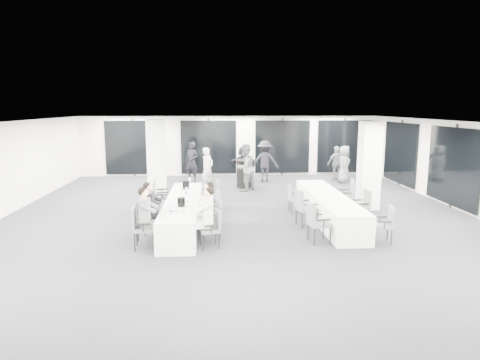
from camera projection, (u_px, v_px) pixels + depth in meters
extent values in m
cube|color=black|center=(239.00, 219.00, 12.60)|extent=(14.00, 16.00, 0.02)
cube|color=white|center=(239.00, 122.00, 12.12)|extent=(14.00, 16.00, 0.02)
cube|color=silver|center=(473.00, 169.00, 12.76)|extent=(0.02, 16.00, 2.80)
cube|color=silver|center=(230.00, 146.00, 20.24)|extent=(14.00, 0.02, 2.80)
cube|color=silver|center=(282.00, 286.00, 4.48)|extent=(14.00, 0.02, 2.80)
cube|color=black|center=(230.00, 147.00, 20.18)|extent=(13.60, 0.06, 2.50)
cube|color=black|center=(453.00, 166.00, 13.74)|extent=(0.06, 14.00, 2.50)
cube|color=white|center=(156.00, 159.00, 15.35)|extent=(0.60, 0.60, 2.80)
cube|color=white|center=(369.00, 165.00, 13.58)|extent=(0.60, 0.60, 2.80)
cube|color=white|center=(183.00, 212.00, 11.77)|extent=(0.90, 5.00, 0.75)
cube|color=white|center=(328.00, 208.00, 12.31)|extent=(0.90, 5.00, 0.75)
cylinder|color=black|center=(245.00, 174.00, 17.33)|extent=(0.70, 0.70, 1.11)
cylinder|color=black|center=(245.00, 160.00, 17.24)|extent=(0.80, 0.80, 0.02)
cube|color=#52545A|center=(144.00, 229.00, 9.88)|extent=(0.51, 0.53, 0.08)
cube|color=#52545A|center=(134.00, 217.00, 9.80)|extent=(0.09, 0.48, 0.48)
cylinder|color=black|center=(137.00, 237.00, 10.10)|extent=(0.04, 0.04, 0.42)
cylinder|color=black|center=(135.00, 242.00, 9.69)|extent=(0.04, 0.04, 0.42)
cylinder|color=black|center=(155.00, 236.00, 10.15)|extent=(0.04, 0.04, 0.42)
cylinder|color=black|center=(153.00, 242.00, 9.74)|extent=(0.04, 0.04, 0.42)
cube|color=black|center=(145.00, 218.00, 10.10)|extent=(0.35, 0.06, 0.04)
cube|color=black|center=(143.00, 224.00, 9.59)|extent=(0.35, 0.06, 0.04)
cube|color=#52545A|center=(149.00, 221.00, 10.54)|extent=(0.57, 0.58, 0.08)
cube|color=#52545A|center=(140.00, 210.00, 10.54)|extent=(0.17, 0.47, 0.46)
cylinder|color=black|center=(145.00, 228.00, 10.82)|extent=(0.04, 0.04, 0.41)
cylinder|color=black|center=(138.00, 233.00, 10.43)|extent=(0.04, 0.04, 0.41)
cylinder|color=black|center=(160.00, 229.00, 10.74)|extent=(0.04, 0.04, 0.41)
cylinder|color=black|center=(154.00, 234.00, 10.35)|extent=(0.04, 0.04, 0.41)
cube|color=black|center=(153.00, 212.00, 10.76)|extent=(0.34, 0.12, 0.04)
cube|color=black|center=(145.00, 217.00, 10.27)|extent=(0.34, 0.12, 0.04)
cube|color=#52545A|center=(153.00, 214.00, 11.33)|extent=(0.46, 0.48, 0.08)
cube|color=#52545A|center=(145.00, 205.00, 11.26)|extent=(0.08, 0.44, 0.44)
cylinder|color=black|center=(147.00, 221.00, 11.53)|extent=(0.03, 0.03, 0.39)
cylinder|color=black|center=(146.00, 225.00, 11.16)|extent=(0.03, 0.03, 0.39)
cylinder|color=black|center=(161.00, 221.00, 11.58)|extent=(0.03, 0.03, 0.39)
cylinder|color=black|center=(161.00, 225.00, 11.21)|extent=(0.03, 0.03, 0.39)
cube|color=black|center=(154.00, 206.00, 11.53)|extent=(0.32, 0.06, 0.04)
cube|color=black|center=(153.00, 211.00, 11.07)|extent=(0.32, 0.06, 0.04)
cube|color=#52545A|center=(159.00, 203.00, 12.42)|extent=(0.58, 0.60, 0.09)
cube|color=#52545A|center=(151.00, 193.00, 12.40)|extent=(0.16, 0.50, 0.49)
cylinder|color=black|center=(154.00, 210.00, 12.70)|extent=(0.04, 0.04, 0.44)
cylinder|color=black|center=(150.00, 213.00, 12.28)|extent=(0.04, 0.04, 0.44)
cylinder|color=black|center=(168.00, 210.00, 12.65)|extent=(0.04, 0.04, 0.44)
cylinder|color=black|center=(164.00, 214.00, 12.23)|extent=(0.04, 0.04, 0.44)
cube|color=black|center=(162.00, 195.00, 12.65)|extent=(0.37, 0.11, 0.04)
cube|color=black|center=(156.00, 199.00, 12.13)|extent=(0.37, 0.11, 0.04)
cube|color=#52545A|center=(163.00, 197.00, 13.31)|extent=(0.56, 0.58, 0.09)
cube|color=#52545A|center=(155.00, 188.00, 13.21)|extent=(0.14, 0.49, 0.49)
cylinder|color=black|center=(156.00, 204.00, 13.52)|extent=(0.04, 0.04, 0.44)
cylinder|color=black|center=(156.00, 207.00, 13.11)|extent=(0.04, 0.04, 0.44)
cylinder|color=black|center=(169.00, 203.00, 13.60)|extent=(0.04, 0.04, 0.44)
cylinder|color=black|center=(170.00, 206.00, 13.19)|extent=(0.04, 0.04, 0.44)
cube|color=black|center=(162.00, 189.00, 13.54)|extent=(0.36, 0.10, 0.04)
cube|color=black|center=(163.00, 193.00, 13.02)|extent=(0.36, 0.10, 0.04)
cube|color=#52545A|center=(209.00, 230.00, 9.93)|extent=(0.51, 0.52, 0.07)
cube|color=#52545A|center=(218.00, 219.00, 9.94)|extent=(0.14, 0.43, 0.43)
cylinder|color=black|center=(219.00, 241.00, 9.84)|extent=(0.03, 0.03, 0.38)
cylinder|color=black|center=(216.00, 236.00, 10.19)|extent=(0.03, 0.03, 0.38)
cylinder|color=black|center=(203.00, 242.00, 9.75)|extent=(0.03, 0.03, 0.38)
cylinder|color=black|center=(200.00, 238.00, 10.10)|extent=(0.03, 0.03, 0.38)
cube|color=black|center=(211.00, 226.00, 9.68)|extent=(0.32, 0.10, 0.04)
cube|color=black|center=(207.00, 221.00, 10.13)|extent=(0.32, 0.10, 0.04)
cube|color=#52545A|center=(210.00, 220.00, 10.59)|extent=(0.57, 0.59, 0.08)
cube|color=#52545A|center=(219.00, 208.00, 10.60)|extent=(0.16, 0.49, 0.48)
cylinder|color=black|center=(220.00, 232.00, 10.48)|extent=(0.04, 0.04, 0.43)
cylinder|color=black|center=(216.00, 227.00, 10.88)|extent=(0.04, 0.04, 0.43)
cylinder|color=black|center=(203.00, 233.00, 10.38)|extent=(0.04, 0.04, 0.43)
cylinder|color=black|center=(200.00, 228.00, 10.78)|extent=(0.04, 0.04, 0.43)
cube|color=black|center=(212.00, 216.00, 10.31)|extent=(0.36, 0.11, 0.04)
cube|color=black|center=(208.00, 211.00, 10.81)|extent=(0.36, 0.11, 0.04)
cube|color=#52545A|center=(210.00, 210.00, 11.63)|extent=(0.57, 0.59, 0.08)
cube|color=#52545A|center=(218.00, 200.00, 11.64)|extent=(0.16, 0.48, 0.47)
cylinder|color=black|center=(219.00, 221.00, 11.53)|extent=(0.04, 0.04, 0.42)
cylinder|color=black|center=(216.00, 217.00, 11.92)|extent=(0.04, 0.04, 0.42)
cylinder|color=black|center=(204.00, 222.00, 11.42)|extent=(0.04, 0.04, 0.42)
cylinder|color=black|center=(201.00, 218.00, 11.81)|extent=(0.04, 0.04, 0.42)
cube|color=black|center=(212.00, 206.00, 11.35)|extent=(0.35, 0.12, 0.04)
cube|color=black|center=(208.00, 202.00, 11.84)|extent=(0.35, 0.12, 0.04)
cube|color=#52545A|center=(210.00, 206.00, 12.30)|extent=(0.46, 0.48, 0.07)
cube|color=#52545A|center=(217.00, 198.00, 12.25)|extent=(0.09, 0.43, 0.42)
cylinder|color=black|center=(216.00, 216.00, 12.15)|extent=(0.03, 0.03, 0.38)
cylinder|color=black|center=(217.00, 212.00, 12.52)|extent=(0.03, 0.03, 0.38)
cylinder|color=black|center=(203.00, 215.00, 12.17)|extent=(0.03, 0.03, 0.38)
cylinder|color=black|center=(205.00, 212.00, 12.53)|extent=(0.03, 0.03, 0.38)
cube|color=black|center=(210.00, 203.00, 12.05)|extent=(0.31, 0.06, 0.04)
cube|color=black|center=(211.00, 199.00, 12.50)|extent=(0.31, 0.06, 0.04)
cube|color=#52545A|center=(211.00, 196.00, 13.48)|extent=(0.47, 0.49, 0.08)
cube|color=#52545A|center=(218.00, 188.00, 13.45)|extent=(0.07, 0.47, 0.47)
cylinder|color=black|center=(217.00, 205.00, 13.34)|extent=(0.04, 0.04, 0.41)
cylinder|color=black|center=(217.00, 202.00, 13.74)|extent=(0.04, 0.04, 0.41)
cylinder|color=black|center=(204.00, 205.00, 13.31)|extent=(0.04, 0.04, 0.41)
cylinder|color=black|center=(205.00, 203.00, 13.71)|extent=(0.04, 0.04, 0.41)
cube|color=black|center=(211.00, 192.00, 13.20)|extent=(0.34, 0.04, 0.04)
cube|color=black|center=(211.00, 189.00, 13.70)|extent=(0.34, 0.04, 0.04)
cube|color=#52545A|center=(319.00, 224.00, 10.29)|extent=(0.54, 0.56, 0.08)
cube|color=#52545A|center=(311.00, 214.00, 10.20)|extent=(0.14, 0.47, 0.47)
cylinder|color=black|center=(308.00, 232.00, 10.48)|extent=(0.04, 0.04, 0.42)
cylinder|color=black|center=(314.00, 237.00, 10.09)|extent=(0.04, 0.04, 0.42)
cylinder|color=black|center=(323.00, 231.00, 10.57)|extent=(0.04, 0.04, 0.42)
cylinder|color=black|center=(330.00, 236.00, 10.18)|extent=(0.04, 0.04, 0.42)
cube|color=black|center=(315.00, 215.00, 10.50)|extent=(0.35, 0.10, 0.04)
cube|color=black|center=(324.00, 220.00, 10.02)|extent=(0.35, 0.10, 0.04)
cube|color=#52545A|center=(307.00, 209.00, 11.71)|extent=(0.58, 0.60, 0.09)
cube|color=#52545A|center=(299.00, 199.00, 11.60)|extent=(0.16, 0.49, 0.49)
cylinder|color=black|center=(296.00, 217.00, 11.91)|extent=(0.04, 0.04, 0.44)
cylinder|color=black|center=(302.00, 221.00, 11.50)|extent=(0.04, 0.04, 0.44)
cylinder|color=black|center=(310.00, 216.00, 12.01)|extent=(0.04, 0.04, 0.44)
cylinder|color=black|center=(317.00, 220.00, 11.61)|extent=(0.04, 0.04, 0.44)
cube|color=black|center=(303.00, 200.00, 11.93)|extent=(0.36, 0.12, 0.04)
cube|color=black|center=(311.00, 205.00, 11.43)|extent=(0.36, 0.12, 0.04)
cube|color=#52545A|center=(296.00, 199.00, 13.23)|extent=(0.44, 0.45, 0.07)
cube|color=#52545A|center=(290.00, 192.00, 13.17)|extent=(0.07, 0.42, 0.42)
cylinder|color=black|center=(289.00, 205.00, 13.43)|extent=(0.03, 0.03, 0.37)
cylinder|color=black|center=(291.00, 208.00, 13.07)|extent=(0.03, 0.03, 0.37)
cylinder|color=black|center=(300.00, 205.00, 13.46)|extent=(0.03, 0.03, 0.37)
cylinder|color=black|center=(303.00, 208.00, 13.10)|extent=(0.03, 0.03, 0.37)
cube|color=black|center=(295.00, 193.00, 13.43)|extent=(0.31, 0.05, 0.04)
cube|color=black|center=(298.00, 196.00, 12.98)|extent=(0.31, 0.05, 0.04)
cube|color=#52545A|center=(382.00, 226.00, 10.27)|extent=(0.49, 0.51, 0.08)
cube|color=#52545A|center=(391.00, 216.00, 10.21)|extent=(0.12, 0.44, 0.43)
cylinder|color=black|center=(391.00, 237.00, 10.11)|extent=(0.03, 0.03, 0.39)
cylinder|color=black|center=(387.00, 233.00, 10.48)|extent=(0.03, 0.03, 0.39)
cylinder|color=black|center=(375.00, 237.00, 10.14)|extent=(0.03, 0.03, 0.39)
cylinder|color=black|center=(372.00, 232.00, 10.51)|extent=(0.03, 0.03, 0.39)
cube|color=black|center=(385.00, 222.00, 10.01)|extent=(0.32, 0.08, 0.04)
cube|color=black|center=(380.00, 217.00, 10.48)|extent=(0.32, 0.08, 0.04)
cube|color=#52545A|center=(359.00, 208.00, 11.91)|extent=(0.48, 0.50, 0.08)
cube|color=#52545A|center=(367.00, 198.00, 11.88)|extent=(0.07, 0.47, 0.47)
cylinder|color=black|center=(368.00, 218.00, 11.77)|extent=(0.04, 0.04, 0.42)
cylinder|color=black|center=(363.00, 215.00, 12.17)|extent=(0.04, 0.04, 0.42)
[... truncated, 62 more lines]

